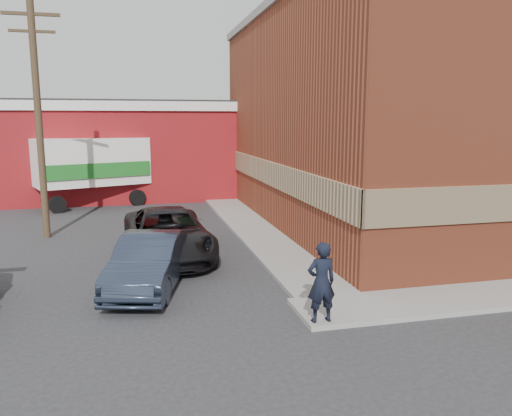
{
  "coord_description": "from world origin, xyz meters",
  "views": [
    {
      "loc": [
        -4.05,
        -11.35,
        4.51
      ],
      "look_at": [
        -0.42,
        3.61,
        1.79
      ],
      "focal_mm": 35.0,
      "sensor_mm": 36.0,
      "label": 1
    }
  ],
  "objects": [
    {
      "name": "ground",
      "position": [
        0.0,
        0.0,
        0.0
      ],
      "size": [
        90.0,
        90.0,
        0.0
      ],
      "primitive_type": "plane",
      "color": "#28282B",
      "rests_on": "ground"
    },
    {
      "name": "sidewalk_west",
      "position": [
        0.6,
        9.0,
        0.06
      ],
      "size": [
        1.8,
        18.0,
        0.12
      ],
      "primitive_type": "cube",
      "color": "gray",
      "rests_on": "ground"
    },
    {
      "name": "suv_a",
      "position": [
        -3.11,
        5.01,
        0.8
      ],
      "size": [
        2.91,
        5.85,
        1.59
      ],
      "primitive_type": "imported",
      "rotation": [
        0.0,
        0.0,
        0.05
      ],
      "color": "black",
      "rests_on": "ground"
    },
    {
      "name": "warehouse",
      "position": [
        -6.0,
        20.0,
        2.81
      ],
      "size": [
        16.3,
        8.3,
        5.6
      ],
      "color": "maroon",
      "rests_on": "ground"
    },
    {
      "name": "sedan",
      "position": [
        -3.79,
        1.99,
        0.73
      ],
      "size": [
        2.61,
        4.68,
        1.46
      ],
      "primitive_type": "imported",
      "rotation": [
        0.0,
        0.0,
        -0.25
      ],
      "color": "#293244",
      "rests_on": "ground"
    },
    {
      "name": "brick_building",
      "position": [
        8.5,
        9.0,
        4.68
      ],
      "size": [
        14.25,
        18.25,
        9.36
      ],
      "color": "#963F26",
      "rests_on": "ground"
    },
    {
      "name": "utility_pole",
      "position": [
        -7.5,
        9.0,
        4.75
      ],
      "size": [
        2.0,
        0.26,
        9.0
      ],
      "color": "#493724",
      "rests_on": "ground"
    },
    {
      "name": "man",
      "position": [
        -0.2,
        -1.55,
        1.02
      ],
      "size": [
        0.68,
        0.46,
        1.8
      ],
      "primitive_type": "imported",
      "rotation": [
        0.0,
        0.0,
        3.19
      ],
      "color": "black",
      "rests_on": "sidewalk_south"
    },
    {
      "name": "box_truck",
      "position": [
        -5.59,
        16.24,
        2.07
      ],
      "size": [
        7.57,
        4.54,
        3.59
      ],
      "rotation": [
        0.0,
        0.0,
        0.35
      ],
      "color": "white",
      "rests_on": "ground"
    }
  ]
}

